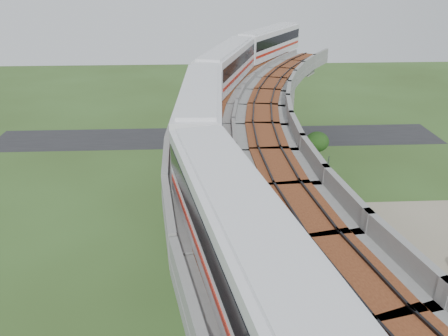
# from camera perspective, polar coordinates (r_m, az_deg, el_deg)

# --- Properties ---
(ground) EXTENTS (160.00, 160.00, 0.00)m
(ground) POSITION_cam_1_polar(r_m,az_deg,el_deg) (33.40, 1.37, -14.38)
(ground) COLOR #334A1D
(ground) RESTS_ON ground
(dirt_lot) EXTENTS (18.00, 26.00, 0.04)m
(dirt_lot) POSITION_cam_1_polar(r_m,az_deg,el_deg) (35.62, 25.49, -14.33)
(dirt_lot) COLOR #7E745C
(dirt_lot) RESTS_ON ground
(asphalt_road) EXTENTS (60.00, 8.00, 0.03)m
(asphalt_road) POSITION_cam_1_polar(r_m,az_deg,el_deg) (59.72, -0.71, 4.05)
(asphalt_road) COLOR #232326
(asphalt_road) RESTS_ON ground
(viaduct) EXTENTS (19.58, 73.98, 11.40)m
(viaduct) POSITION_cam_1_polar(r_m,az_deg,el_deg) (29.11, 9.11, 0.02)
(viaduct) COLOR #99968E
(viaduct) RESTS_ON ground
(metro_train) EXTENTS (15.70, 60.56, 3.64)m
(metro_train) POSITION_cam_1_polar(r_m,az_deg,el_deg) (36.32, 2.21, 10.75)
(metro_train) COLOR silver
(metro_train) RESTS_ON ground
(fence) EXTENTS (3.87, 38.73, 1.50)m
(fence) POSITION_cam_1_polar(r_m,az_deg,el_deg) (34.93, 17.94, -12.25)
(fence) COLOR #2D382D
(fence) RESTS_ON ground
(tree_0) EXTENTS (2.75, 2.75, 3.70)m
(tree_0) POSITION_cam_1_polar(r_m,az_deg,el_deg) (52.32, 12.08, 3.39)
(tree_0) COLOR #382314
(tree_0) RESTS_ON ground
(tree_1) EXTENTS (2.77, 2.77, 3.01)m
(tree_1) POSITION_cam_1_polar(r_m,az_deg,el_deg) (46.88, 10.88, 0.02)
(tree_1) COLOR #382314
(tree_1) RESTS_ON ground
(tree_2) EXTENTS (1.84, 1.84, 2.48)m
(tree_2) POSITION_cam_1_polar(r_m,az_deg,el_deg) (39.79, 11.96, -5.02)
(tree_2) COLOR #382314
(tree_2) RESTS_ON ground
(tree_3) EXTENTS (2.79, 2.79, 3.05)m
(tree_3) POSITION_cam_1_polar(r_m,az_deg,el_deg) (35.30, 12.90, -8.94)
(tree_3) COLOR #382314
(tree_3) RESTS_ON ground
(tree_4) EXTENTS (2.52, 2.52, 3.06)m
(tree_4) POSITION_cam_1_polar(r_m,az_deg,el_deg) (29.38, 15.90, -16.91)
(tree_4) COLOR #382314
(tree_4) RESTS_ON ground
(car_dark) EXTENTS (3.95, 2.76, 1.06)m
(car_dark) POSITION_cam_1_polar(r_m,az_deg,el_deg) (39.92, 17.69, -7.49)
(car_dark) COLOR black
(car_dark) RESTS_ON dirt_lot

